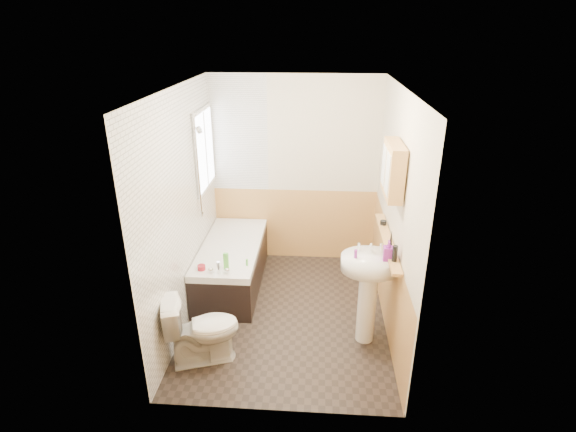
# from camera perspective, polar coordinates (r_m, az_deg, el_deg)

# --- Properties ---
(floor) EXTENTS (2.80, 2.80, 0.00)m
(floor) POSITION_cam_1_polar(r_m,az_deg,el_deg) (5.25, -0.12, -12.28)
(floor) COLOR black
(floor) RESTS_ON ground
(ceiling) EXTENTS (2.80, 2.80, 0.00)m
(ceiling) POSITION_cam_1_polar(r_m,az_deg,el_deg) (4.31, -0.15, 15.92)
(ceiling) COLOR white
(ceiling) RESTS_ON ground
(wall_back) EXTENTS (2.20, 0.02, 2.50)m
(wall_back) POSITION_cam_1_polar(r_m,az_deg,el_deg) (5.96, 0.85, 5.66)
(wall_back) COLOR beige
(wall_back) RESTS_ON ground
(wall_front) EXTENTS (2.20, 0.02, 2.50)m
(wall_front) POSITION_cam_1_polar(r_m,az_deg,el_deg) (3.38, -1.87, -8.86)
(wall_front) COLOR beige
(wall_front) RESTS_ON ground
(wall_left) EXTENTS (0.02, 2.80, 2.50)m
(wall_left) POSITION_cam_1_polar(r_m,az_deg,el_deg) (4.84, -13.36, 0.75)
(wall_left) COLOR beige
(wall_left) RESTS_ON ground
(wall_right) EXTENTS (0.02, 2.80, 2.50)m
(wall_right) POSITION_cam_1_polar(r_m,az_deg,el_deg) (4.69, 13.51, 0.03)
(wall_right) COLOR beige
(wall_right) RESTS_ON ground
(wainscot_right) EXTENTS (0.01, 2.80, 1.00)m
(wainscot_right) POSITION_cam_1_polar(r_m,az_deg,el_deg) (5.02, 12.47, -7.85)
(wainscot_right) COLOR tan
(wainscot_right) RESTS_ON wall_right
(wainscot_front) EXTENTS (2.20, 0.01, 1.00)m
(wainscot_front) POSITION_cam_1_polar(r_m,az_deg,el_deg) (3.85, -1.69, -18.18)
(wainscot_front) COLOR tan
(wainscot_front) RESTS_ON wall_front
(wainscot_back) EXTENTS (2.20, 0.01, 1.00)m
(wainscot_back) POSITION_cam_1_polar(r_m,az_deg,el_deg) (6.20, 0.80, -1.02)
(wainscot_back) COLOR tan
(wainscot_back) RESTS_ON wall_back
(tile_cladding_left) EXTENTS (0.01, 2.80, 2.50)m
(tile_cladding_left) POSITION_cam_1_polar(r_m,az_deg,el_deg) (4.83, -13.11, 0.75)
(tile_cladding_left) COLOR white
(tile_cladding_left) RESTS_ON wall_left
(tile_return_back) EXTENTS (0.75, 0.01, 1.50)m
(tile_return_back) POSITION_cam_1_polar(r_m,az_deg,el_deg) (5.89, -6.31, 10.35)
(tile_return_back) COLOR white
(tile_return_back) RESTS_ON wall_back
(window) EXTENTS (0.03, 0.79, 0.99)m
(window) POSITION_cam_1_polar(r_m,az_deg,el_deg) (5.57, -10.50, 8.30)
(window) COLOR white
(window) RESTS_ON wall_left
(bathtub) EXTENTS (0.70, 1.58, 0.71)m
(bathtub) POSITION_cam_1_polar(r_m,az_deg,el_deg) (5.66, -7.12, -6.06)
(bathtub) COLOR black
(bathtub) RESTS_ON floor
(shower_riser) EXTENTS (0.11, 0.08, 1.24)m
(shower_riser) POSITION_cam_1_polar(r_m,az_deg,el_deg) (5.16, -11.37, 7.31)
(shower_riser) COLOR silver
(shower_riser) RESTS_ON wall_left
(toilet) EXTENTS (0.81, 0.60, 0.70)m
(toilet) POSITION_cam_1_polar(r_m,az_deg,el_deg) (4.51, -10.85, -13.93)
(toilet) COLOR white
(toilet) RESTS_ON floor
(sink) EXTENTS (0.57, 0.46, 1.10)m
(sink) POSITION_cam_1_polar(r_m,az_deg,el_deg) (4.57, 10.20, -8.16)
(sink) COLOR white
(sink) RESTS_ON floor
(pine_shelf) EXTENTS (0.10, 1.37, 0.03)m
(pine_shelf) POSITION_cam_1_polar(r_m,az_deg,el_deg) (4.72, 12.52, -3.14)
(pine_shelf) COLOR tan
(pine_shelf) RESTS_ON wall_right
(medicine_cabinet) EXTENTS (0.14, 0.56, 0.51)m
(medicine_cabinet) POSITION_cam_1_polar(r_m,az_deg,el_deg) (4.36, 13.19, 5.75)
(medicine_cabinet) COLOR tan
(medicine_cabinet) RESTS_ON wall_right
(foam_can) EXTENTS (0.05, 0.05, 0.16)m
(foam_can) POSITION_cam_1_polar(r_m,az_deg,el_deg) (4.28, 13.42, -4.66)
(foam_can) COLOR black
(foam_can) RESTS_ON pine_shelf
(green_bottle) EXTENTS (0.04, 0.04, 0.19)m
(green_bottle) POSITION_cam_1_polar(r_m,az_deg,el_deg) (4.51, 12.95, -2.91)
(green_bottle) COLOR black
(green_bottle) RESTS_ON pine_shelf
(black_jar) EXTENTS (0.09, 0.09, 0.05)m
(black_jar) POSITION_cam_1_polar(r_m,az_deg,el_deg) (5.04, 12.00, -0.83)
(black_jar) COLOR black
(black_jar) RESTS_ON pine_shelf
(soap_bottle) EXTENTS (0.10, 0.21, 0.09)m
(soap_bottle) POSITION_cam_1_polar(r_m,az_deg,el_deg) (4.38, 12.53, -4.91)
(soap_bottle) COLOR purple
(soap_bottle) RESTS_ON sink
(clear_bottle) EXTENTS (0.03, 0.03, 0.09)m
(clear_bottle) POSITION_cam_1_polar(r_m,az_deg,el_deg) (4.36, 8.59, -4.78)
(clear_bottle) COLOR purple
(clear_bottle) RESTS_ON sink
(blue_gel) EXTENTS (0.05, 0.04, 0.19)m
(blue_gel) POSITION_cam_1_polar(r_m,az_deg,el_deg) (4.97, -7.87, -5.70)
(blue_gel) COLOR #59C647
(blue_gel) RESTS_ON bathtub
(cream_jar) EXTENTS (0.11, 0.11, 0.05)m
(cream_jar) POSITION_cam_1_polar(r_m,az_deg,el_deg) (5.03, -10.93, -6.44)
(cream_jar) COLOR maroon
(cream_jar) RESTS_ON bathtub
(orange_bottle) EXTENTS (0.03, 0.03, 0.08)m
(orange_bottle) POSITION_cam_1_polar(r_m,az_deg,el_deg) (5.04, -5.23, -5.89)
(orange_bottle) COLOR #59C647
(orange_bottle) RESTS_ON bathtub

